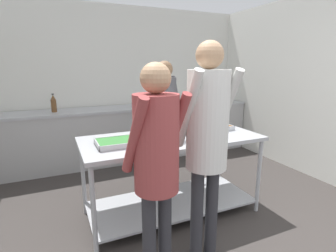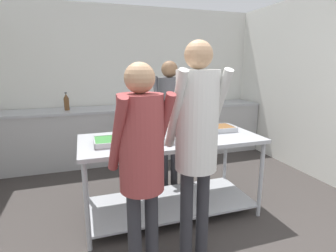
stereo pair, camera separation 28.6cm
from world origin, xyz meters
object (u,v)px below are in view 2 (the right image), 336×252
serving_tray_vegetables (120,141)px  guest_serving_right (141,152)px  cook_behind_counter (169,110)px  sauce_pan (169,138)px  guest_serving_left (197,132)px  water_bottle (66,102)px  serving_tray_roast (217,129)px  plate_stack (203,138)px

serving_tray_vegetables → guest_serving_right: (0.05, -0.77, 0.12)m
serving_tray_vegetables → cook_behind_counter: size_ratio=0.29×
sauce_pan → guest_serving_left: size_ratio=0.21×
water_bottle → cook_behind_counter: bearing=-43.1°
sauce_pan → cook_behind_counter: 0.89m
sauce_pan → guest_serving_left: bearing=-87.8°
guest_serving_right → water_bottle: (-0.62, 2.73, 0.03)m
serving_tray_roast → water_bottle: 2.51m
sauce_pan → guest_serving_left: guest_serving_left is taller
serving_tray_roast → water_bottle: bearing=133.6°
serving_tray_vegetables → guest_serving_left: guest_serving_left is taller
sauce_pan → water_bottle: (-1.04, 2.07, 0.14)m
guest_serving_right → cook_behind_counter: (0.71, 1.49, 0.03)m
serving_tray_roast → cook_behind_counter: cook_behind_counter is taller
serving_tray_vegetables → plate_stack: bearing=-12.1°
serving_tray_vegetables → guest_serving_left: bearing=-54.9°
guest_serving_left → cook_behind_counter: bearing=79.8°
guest_serving_right → water_bottle: size_ratio=5.84×
guest_serving_left → guest_serving_right: guest_serving_left is taller
serving_tray_roast → guest_serving_left: 1.11m
sauce_pan → water_bottle: 2.33m
serving_tray_vegetables → guest_serving_left: size_ratio=0.27×
guest_serving_left → cook_behind_counter: (0.26, 1.44, -0.07)m
serving_tray_roast → guest_serving_left: (-0.66, -0.86, 0.23)m
plate_stack → water_bottle: bearing=122.9°
sauce_pan → serving_tray_vegetables: bearing=166.9°
serving_tray_roast → cook_behind_counter: bearing=125.1°
serving_tray_vegetables → guest_serving_right: bearing=-86.1°
plate_stack → guest_serving_left: size_ratio=0.13×
plate_stack → serving_tray_vegetables: bearing=167.9°
serving_tray_vegetables → guest_serving_right: size_ratio=0.30×
plate_stack → guest_serving_right: guest_serving_right is taller
plate_stack → cook_behind_counter: size_ratio=0.14×
sauce_pan → water_bottle: water_bottle is taller
serving_tray_roast → guest_serving_left: guest_serving_left is taller
plate_stack → guest_serving_left: bearing=-120.8°
serving_tray_roast → water_bottle: (-1.73, 1.81, 0.15)m
sauce_pan → cook_behind_counter: bearing=71.4°
serving_tray_vegetables → guest_serving_left: 0.90m
serving_tray_roast → plate_stack: bearing=-136.1°
cook_behind_counter → water_bottle: size_ratio=5.95×
serving_tray_vegetables → cook_behind_counter: 1.06m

